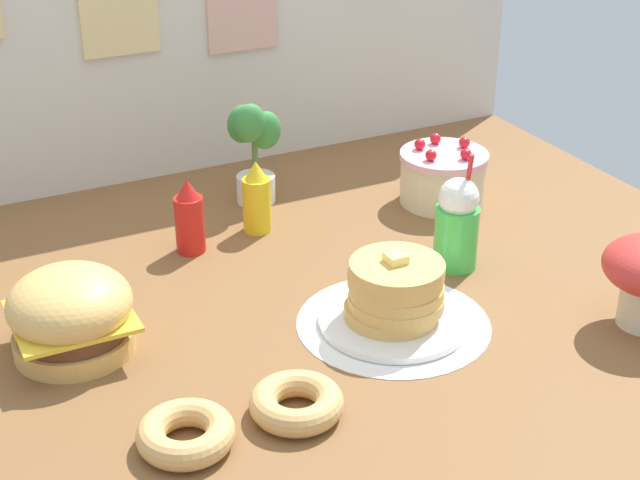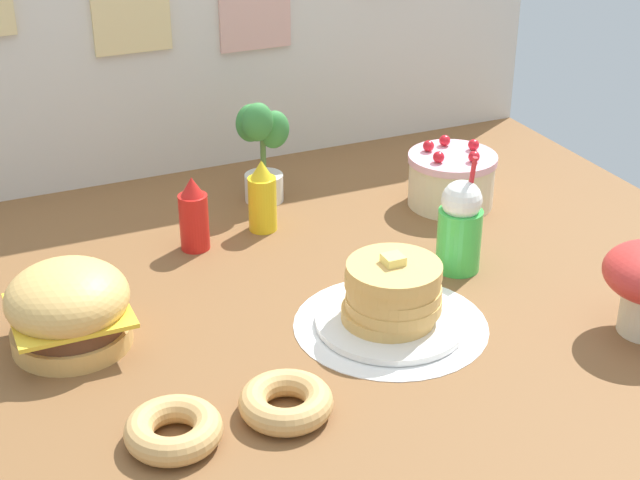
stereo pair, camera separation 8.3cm
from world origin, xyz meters
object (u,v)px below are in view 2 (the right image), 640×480
at_px(mustard_bottle, 263,198).
at_px(donut_pink_glaze, 173,429).
at_px(layer_cake, 451,179).
at_px(donut_chocolate, 286,401).
at_px(burger, 69,308).
at_px(potted_plant, 262,147).
at_px(cream_soda_cup, 460,226).
at_px(ketchup_bottle, 194,216).
at_px(pancake_stack, 392,298).

distance_m(mustard_bottle, donut_pink_glaze, 0.87).
relative_size(layer_cake, donut_chocolate, 1.34).
height_order(burger, layer_cake, burger).
relative_size(mustard_bottle, donut_chocolate, 1.08).
bearing_deg(donut_pink_glaze, burger, 104.36).
bearing_deg(potted_plant, donut_chocolate, -108.58).
bearing_deg(burger, donut_pink_glaze, -75.64).
bearing_deg(cream_soda_cup, ketchup_bottle, 146.47).
bearing_deg(donut_chocolate, mustard_bottle, 71.97).
relative_size(burger, layer_cake, 1.06).
bearing_deg(layer_cake, donut_pink_glaze, -145.32).
bearing_deg(donut_pink_glaze, layer_cake, 34.68).
xyz_separation_m(cream_soda_cup, potted_plant, (-0.28, 0.55, 0.04)).
bearing_deg(burger, ketchup_bottle, 40.45).
relative_size(pancake_stack, layer_cake, 1.36).
height_order(burger, cream_soda_cup, cream_soda_cup).
height_order(cream_soda_cup, donut_pink_glaze, cream_soda_cup).
height_order(pancake_stack, donut_pink_glaze, pancake_stack).
height_order(pancake_stack, mustard_bottle, mustard_bottle).
bearing_deg(potted_plant, mustard_bottle, -110.99).
bearing_deg(layer_cake, mustard_bottle, 173.04).
bearing_deg(pancake_stack, mustard_bottle, 98.41).
relative_size(donut_pink_glaze, donut_chocolate, 1.00).
xyz_separation_m(pancake_stack, cream_soda_cup, (0.26, 0.16, 0.04)).
bearing_deg(mustard_bottle, pancake_stack, -81.59).
bearing_deg(cream_soda_cup, donut_pink_glaze, -156.34).
bearing_deg(burger, cream_soda_cup, -2.88).
bearing_deg(burger, mustard_bottle, 31.49).
xyz_separation_m(burger, pancake_stack, (0.64, -0.21, -0.02)).
relative_size(pancake_stack, ketchup_bottle, 1.70).
xyz_separation_m(mustard_bottle, potted_plant, (0.06, 0.17, 0.07)).
distance_m(pancake_stack, ketchup_bottle, 0.59).
distance_m(burger, pancake_stack, 0.67).
relative_size(layer_cake, cream_soda_cup, 0.83).
bearing_deg(ketchup_bottle, potted_plant, 37.41).
bearing_deg(layer_cake, pancake_stack, -131.94).
xyz_separation_m(pancake_stack, donut_chocolate, (-0.32, -0.19, -0.04)).
height_order(mustard_bottle, donut_pink_glaze, mustard_bottle).
bearing_deg(potted_plant, donut_pink_glaze, -119.91).
distance_m(burger, potted_plant, 0.80).
xyz_separation_m(burger, potted_plant, (0.62, 0.51, 0.07)).
bearing_deg(mustard_bottle, donut_pink_glaze, -121.72).
distance_m(burger, cream_soda_cup, 0.90).
xyz_separation_m(layer_cake, donut_pink_glaze, (-0.97, -0.67, -0.05)).
distance_m(burger, donut_chocolate, 0.51).
bearing_deg(mustard_bottle, potted_plant, 69.01).
height_order(burger, ketchup_bottle, ketchup_bottle).
height_order(pancake_stack, potted_plant, potted_plant).
bearing_deg(mustard_bottle, cream_soda_cup, -48.27).
relative_size(cream_soda_cup, potted_plant, 0.98).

